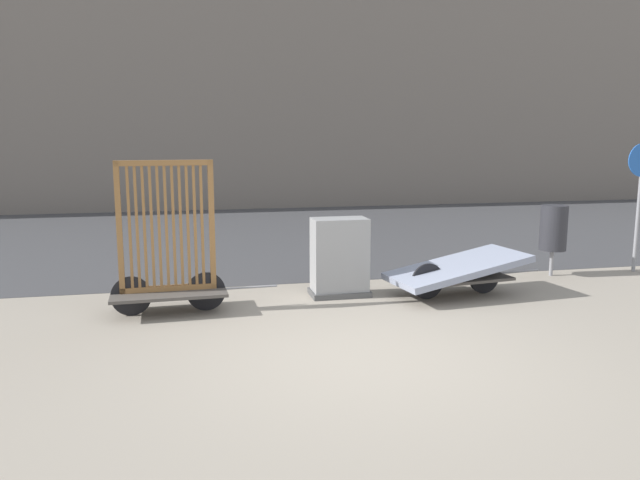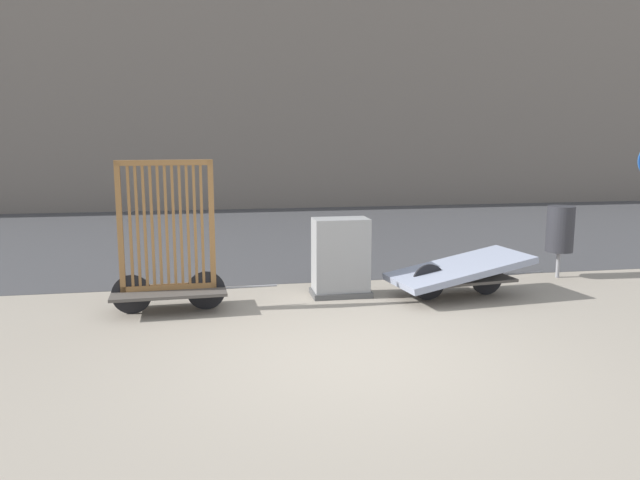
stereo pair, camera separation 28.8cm
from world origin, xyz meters
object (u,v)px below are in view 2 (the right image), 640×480
(bike_cart_with_bedframe, at_px, (168,260))
(utility_cabinet, at_px, (341,260))
(trash_bin, at_px, (560,229))
(bike_cart_with_mattress, at_px, (459,271))

(bike_cart_with_bedframe, relative_size, utility_cabinet, 1.93)
(bike_cart_with_bedframe, relative_size, trash_bin, 1.86)
(bike_cart_with_bedframe, distance_m, trash_bin, 6.21)
(bike_cart_with_mattress, height_order, utility_cabinet, utility_cabinet)
(utility_cabinet, height_order, trash_bin, trash_bin)
(bike_cart_with_mattress, bearing_deg, utility_cabinet, 158.32)
(bike_cart_with_mattress, relative_size, trash_bin, 2.08)
(bike_cart_with_bedframe, xyz_separation_m, bike_cart_with_mattress, (4.04, 0.00, -0.31))
(utility_cabinet, xyz_separation_m, trash_bin, (3.75, 0.50, 0.27))
(bike_cart_with_mattress, xyz_separation_m, utility_cabinet, (-1.65, 0.40, 0.14))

